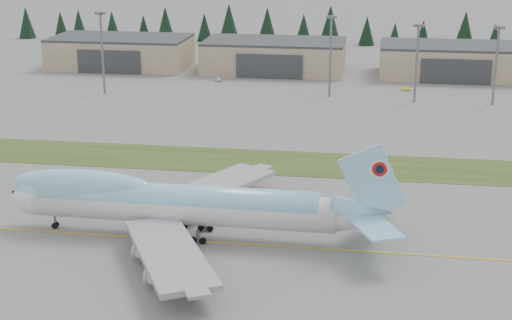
% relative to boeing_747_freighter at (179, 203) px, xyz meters
% --- Properties ---
extents(ground, '(7000.00, 7000.00, 0.00)m').
position_rel_boeing_747_freighter_xyz_m(ground, '(11.42, -1.86, -5.83)').
color(ground, slate).
rests_on(ground, ground).
extents(grass_strip_far, '(400.00, 18.00, 0.08)m').
position_rel_boeing_747_freighter_xyz_m(grass_strip_far, '(11.42, 43.14, -5.83)').
color(grass_strip_far, '#324B1B').
rests_on(grass_strip_far, ground).
extents(taxiway_line_main, '(400.00, 0.40, 0.02)m').
position_rel_boeing_747_freighter_xyz_m(taxiway_line_main, '(11.42, -1.86, -5.83)').
color(taxiway_line_main, gold).
rests_on(taxiway_line_main, ground).
extents(boeing_747_freighter, '(66.49, 57.94, 17.67)m').
position_rel_boeing_747_freighter_xyz_m(boeing_747_freighter, '(0.00, 0.00, 0.00)').
color(boeing_747_freighter, silver).
rests_on(boeing_747_freighter, ground).
extents(hangar_left, '(48.00, 26.60, 10.80)m').
position_rel_boeing_747_freighter_xyz_m(hangar_left, '(-58.58, 148.04, -0.44)').
color(hangar_left, gray).
rests_on(hangar_left, ground).
extents(hangar_center, '(48.00, 26.60, 10.80)m').
position_rel_boeing_747_freighter_xyz_m(hangar_center, '(-3.58, 148.04, -0.44)').
color(hangar_center, gray).
rests_on(hangar_center, ground).
extents(hangar_right, '(48.00, 26.60, 10.80)m').
position_rel_boeing_747_freighter_xyz_m(hangar_right, '(56.42, 148.04, -0.44)').
color(hangar_right, gray).
rests_on(hangar_right, ground).
extents(floodlight_masts, '(117.31, 9.36, 24.46)m').
position_rel_boeing_747_freighter_xyz_m(floodlight_masts, '(17.90, 107.35, 10.37)').
color(floodlight_masts, slate).
rests_on(floodlight_masts, ground).
extents(service_vehicle_a, '(3.18, 3.97, 1.27)m').
position_rel_boeing_747_freighter_xyz_m(service_vehicle_a, '(-19.47, 128.22, -5.83)').
color(service_vehicle_a, silver).
rests_on(service_vehicle_a, ground).
extents(service_vehicle_b, '(3.36, 1.32, 1.09)m').
position_rel_boeing_747_freighter_xyz_m(service_vehicle_b, '(40.87, 122.92, -5.83)').
color(service_vehicle_b, yellow).
rests_on(service_vehicle_b, ground).
extents(conifer_belt, '(274.11, 15.56, 16.58)m').
position_rel_boeing_747_freighter_xyz_m(conifer_belt, '(16.33, 209.22, 1.30)').
color(conifer_belt, black).
rests_on(conifer_belt, ground).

